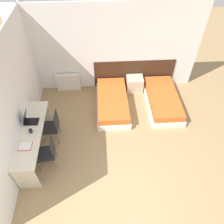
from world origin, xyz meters
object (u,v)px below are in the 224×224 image
at_px(bed_near_window, 112,102).
at_px(bed_near_door, 162,100).
at_px(nightstand, 135,84).
at_px(chair_near_laptop, 53,126).
at_px(chair_near_notebook, 48,152).
at_px(laptop, 29,120).

height_order(bed_near_window, bed_near_door, same).
height_order(bed_near_door, nightstand, nightstand).
xyz_separation_m(nightstand, chair_near_laptop, (-2.33, -1.79, 0.25)).
height_order(bed_near_window, nightstand, nightstand).
xyz_separation_m(bed_near_window, chair_near_notebook, (-1.58, -1.82, 0.31)).
xyz_separation_m(bed_near_door, chair_near_notebook, (-3.08, -1.82, 0.31)).
xyz_separation_m(bed_near_window, nightstand, (0.75, 0.73, 0.06)).
bearing_deg(laptop, nightstand, 35.87).
bearing_deg(chair_near_notebook, bed_near_window, 42.67).
relative_size(nightstand, laptop, 1.51).
bearing_deg(bed_near_window, chair_near_notebook, -130.84).
xyz_separation_m(bed_near_door, laptop, (-3.55, -1.15, 0.65)).
relative_size(bed_near_door, chair_near_laptop, 2.11).
distance_m(chair_near_laptop, chair_near_notebook, 0.77).
relative_size(bed_near_window, bed_near_door, 1.00).
relative_size(bed_near_window, laptop, 5.52).
bearing_deg(bed_near_door, bed_near_window, 180.00).
bearing_deg(nightstand, bed_near_window, -136.00).
distance_m(bed_near_window, chair_near_laptop, 1.92).
bearing_deg(laptop, bed_near_window, 31.34).
distance_m(bed_near_door, laptop, 3.79).
height_order(bed_near_door, chair_near_laptop, chair_near_laptop).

